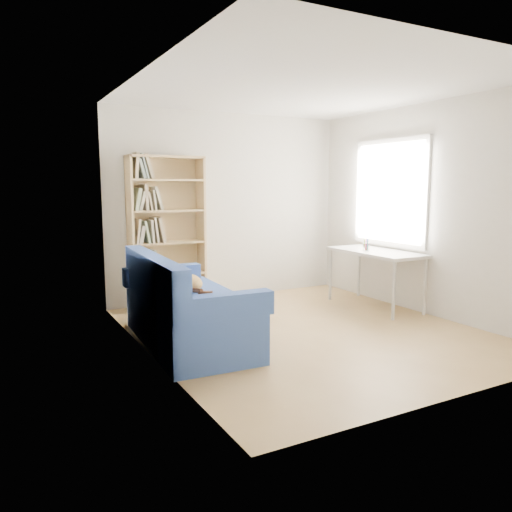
% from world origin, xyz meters
% --- Properties ---
extents(ground, '(4.00, 4.00, 0.00)m').
position_xyz_m(ground, '(0.00, 0.00, 0.00)').
color(ground, '#A17D49').
rests_on(ground, ground).
extents(room_shell, '(3.54, 4.04, 2.62)m').
position_xyz_m(room_shell, '(0.10, 0.03, 1.64)').
color(room_shell, silver).
rests_on(room_shell, ground).
extents(sofa, '(0.98, 1.92, 0.93)m').
position_xyz_m(sofa, '(-1.33, 0.24, 0.35)').
color(sofa, '#27458E').
rests_on(sofa, ground).
extents(bookshelf, '(0.99, 0.31, 1.97)m').
position_xyz_m(bookshelf, '(-0.97, 1.83, 0.91)').
color(bookshelf, tan).
rests_on(bookshelf, ground).
extents(desk, '(0.61, 1.34, 0.75)m').
position_xyz_m(desk, '(1.42, 0.50, 0.68)').
color(desk, white).
rests_on(desk, ground).
extents(pen_cup, '(0.08, 0.08, 0.16)m').
position_xyz_m(pen_cup, '(1.35, 0.60, 0.81)').
color(pen_cup, white).
rests_on(pen_cup, desk).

